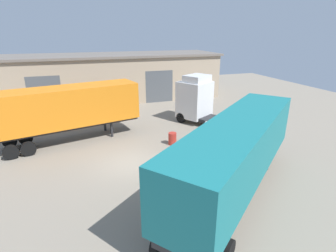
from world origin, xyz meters
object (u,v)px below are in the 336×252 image
container_trailer_black (69,107)px  container_trailer_green (238,150)px  tractor_unit_white (198,101)px  oil_drum (172,139)px

container_trailer_black → container_trailer_green: bearing=-65.9°
tractor_unit_white → container_trailer_green: 11.42m
container_trailer_black → container_trailer_green: (7.61, -10.02, -0.04)m
tractor_unit_white → oil_drum: size_ratio=7.56×
container_trailer_green → oil_drum: bearing=56.7°
tractor_unit_white → container_trailer_black: 10.73m
container_trailer_black → oil_drum: container_trailer_black is taller
tractor_unit_white → container_trailer_black: tractor_unit_white is taller
container_trailer_green → oil_drum: container_trailer_green is taller
oil_drum → tractor_unit_white: bearing=46.3°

